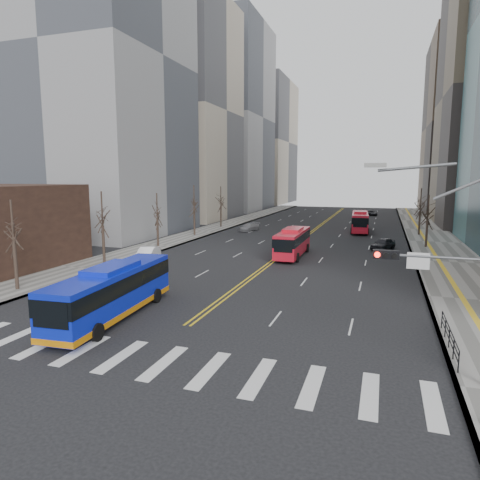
% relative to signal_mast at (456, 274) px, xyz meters
% --- Properties ---
extents(ground, '(220.00, 220.00, 0.00)m').
position_rel_signal_mast_xyz_m(ground, '(-13.77, -2.00, -4.86)').
color(ground, black).
extents(sidewalk_right, '(7.00, 130.00, 0.15)m').
position_rel_signal_mast_xyz_m(sidewalk_right, '(3.73, 43.00, -4.78)').
color(sidewalk_right, slate).
rests_on(sidewalk_right, ground).
extents(sidewalk_left, '(5.00, 130.00, 0.15)m').
position_rel_signal_mast_xyz_m(sidewalk_left, '(-30.27, 43.00, -4.78)').
color(sidewalk_left, slate).
rests_on(sidewalk_left, ground).
extents(crosswalk, '(26.70, 4.00, 0.01)m').
position_rel_signal_mast_xyz_m(crosswalk, '(-13.77, -2.00, -4.85)').
color(crosswalk, silver).
rests_on(crosswalk, ground).
extents(centerline, '(0.55, 100.00, 0.01)m').
position_rel_signal_mast_xyz_m(centerline, '(-13.77, 53.00, -4.85)').
color(centerline, gold).
rests_on(centerline, ground).
extents(office_towers, '(83.00, 134.00, 58.00)m').
position_rel_signal_mast_xyz_m(office_towers, '(-13.64, 66.51, 19.07)').
color(office_towers, gray).
rests_on(office_towers, ground).
extents(signal_mast, '(5.37, 0.37, 9.39)m').
position_rel_signal_mast_xyz_m(signal_mast, '(0.00, 0.00, 0.00)').
color(signal_mast, slate).
rests_on(signal_mast, ground).
extents(pedestrian_railing, '(0.06, 6.06, 1.02)m').
position_rel_signal_mast_xyz_m(pedestrian_railing, '(0.53, 4.00, -4.03)').
color(pedestrian_railing, black).
rests_on(pedestrian_railing, sidewalk_right).
extents(street_trees, '(35.20, 47.20, 7.60)m').
position_rel_signal_mast_xyz_m(street_trees, '(-20.94, 32.55, 0.02)').
color(street_trees, '#2E221C').
rests_on(street_trees, ground).
extents(blue_bus, '(3.32, 11.71, 3.38)m').
position_rel_signal_mast_xyz_m(blue_bus, '(-18.79, 2.88, -3.09)').
color(blue_bus, '#0D21CB').
rests_on(blue_bus, ground).
extents(red_bus_near, '(2.61, 9.91, 3.17)m').
position_rel_signal_mast_xyz_m(red_bus_near, '(-12.36, 27.10, -3.08)').
color(red_bus_near, red).
rests_on(red_bus_near, ground).
extents(red_bus_far, '(3.14, 10.66, 3.36)m').
position_rel_signal_mast_xyz_m(red_bus_far, '(-6.49, 51.57, -2.98)').
color(red_bus_far, red).
rests_on(red_bus_far, ground).
extents(car_white, '(2.44, 4.74, 1.49)m').
position_rel_signal_mast_xyz_m(car_white, '(-26.27, 19.55, -4.11)').
color(car_white, white).
rests_on(car_white, ground).
extents(car_dark_mid, '(3.25, 4.57, 1.44)m').
position_rel_signal_mast_xyz_m(car_dark_mid, '(-2.83, 34.90, -4.13)').
color(car_dark_mid, black).
rests_on(car_dark_mid, ground).
extents(car_silver, '(3.01, 4.71, 1.27)m').
position_rel_signal_mast_xyz_m(car_silver, '(-23.71, 47.08, -4.22)').
color(car_silver, '#9E9EA3').
rests_on(car_silver, ground).
extents(car_dark_far, '(3.04, 4.30, 1.09)m').
position_rel_signal_mast_xyz_m(car_dark_far, '(-5.58, 82.81, -4.31)').
color(car_dark_far, black).
rests_on(car_dark_far, ground).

